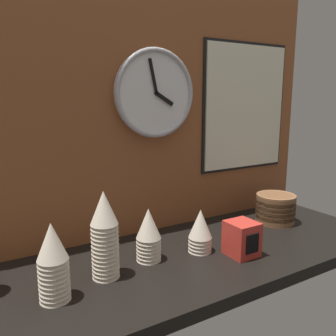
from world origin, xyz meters
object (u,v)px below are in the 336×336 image
(bowl_stack_far_right, at_px, (276,208))
(wall_clock, at_px, (155,93))
(cup_stack_center_right, at_px, (200,231))
(cup_stack_left, at_px, (53,262))
(menu_board, at_px, (245,107))
(cup_stack_center_left, at_px, (105,235))
(cup_stack_center, at_px, (149,235))
(napkin_dispenser, at_px, (242,239))

(bowl_stack_far_right, bearing_deg, wall_clock, 160.23)
(bowl_stack_far_right, height_order, wall_clock, wall_clock)
(cup_stack_center_right, relative_size, cup_stack_left, 0.70)
(bowl_stack_far_right, height_order, menu_board, menu_board)
(menu_board, bearing_deg, cup_stack_center_left, -161.56)
(cup_stack_left, height_order, cup_stack_center_left, cup_stack_center_left)
(cup_stack_left, relative_size, wall_clock, 0.65)
(bowl_stack_far_right, bearing_deg, menu_board, 97.55)
(cup_stack_center_left, bearing_deg, cup_stack_center_right, 0.12)
(cup_stack_left, bearing_deg, bowl_stack_far_right, 7.18)
(cup_stack_center, height_order, menu_board, menu_board)
(cup_stack_left, height_order, bowl_stack_far_right, cup_stack_left)
(cup_stack_center_right, distance_m, napkin_dispenser, 0.14)
(cup_stack_center_left, xyz_separation_m, menu_board, (0.76, 0.25, 0.34))
(wall_clock, relative_size, menu_board, 0.60)
(bowl_stack_far_right, distance_m, menu_board, 0.45)
(napkin_dispenser, bearing_deg, menu_board, 47.53)
(cup_stack_center_right, height_order, cup_stack_left, cup_stack_left)
(cup_stack_center_left, distance_m, napkin_dispenser, 0.46)
(menu_board, relative_size, napkin_dispenser, 4.77)
(cup_stack_center_left, bearing_deg, cup_stack_left, -163.76)
(bowl_stack_far_right, bearing_deg, napkin_dispenser, -154.05)
(cup_stack_center_right, relative_size, bowl_stack_far_right, 0.91)
(cup_stack_center, height_order, napkin_dispenser, cup_stack_center)
(cup_stack_center_right, bearing_deg, napkin_dispenser, -42.78)
(cup_stack_left, distance_m, napkin_dispenser, 0.60)
(cup_stack_center_left, distance_m, bowl_stack_far_right, 0.79)
(wall_clock, height_order, napkin_dispenser, wall_clock)
(wall_clock, distance_m, menu_board, 0.46)
(cup_stack_left, relative_size, napkin_dispenser, 1.84)
(cup_stack_center_left, bearing_deg, wall_clock, 38.65)
(bowl_stack_far_right, relative_size, menu_board, 0.30)
(cup_stack_left, distance_m, wall_clock, 0.69)
(menu_board, height_order, napkin_dispenser, menu_board)
(cup_stack_center_left, xyz_separation_m, napkin_dispenser, (0.44, -0.09, -0.07))
(wall_clock, bearing_deg, cup_stack_left, -147.93)
(wall_clock, bearing_deg, cup_stack_center_right, -81.90)
(wall_clock, bearing_deg, cup_stack_center_left, -141.35)
(bowl_stack_far_right, xyz_separation_m, napkin_dispenser, (-0.34, -0.17, -0.01))
(napkin_dispenser, bearing_deg, cup_stack_center_right, 137.22)
(cup_stack_center_right, bearing_deg, cup_stack_left, -174.64)
(wall_clock, bearing_deg, menu_board, 1.12)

